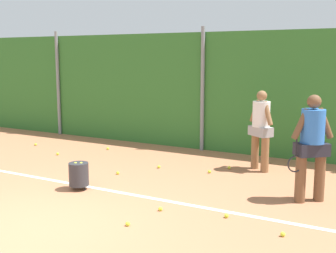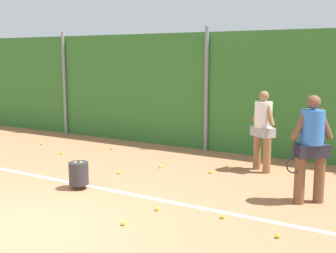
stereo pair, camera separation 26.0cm
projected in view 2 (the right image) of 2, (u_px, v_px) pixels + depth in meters
ground_plane at (103, 194)px, 7.65m from camera, size 25.88×25.88×0.00m
hedge_fence_backdrop at (209, 92)px, 11.12m from camera, size 16.82×0.25×3.01m
fence_post_left at (65, 84)px, 13.39m from camera, size 0.10×0.10×3.15m
fence_post_center at (206, 90)px, 10.96m from camera, size 0.10×0.10×3.15m
court_baseline_paint at (111, 190)px, 7.85m from camera, size 12.29×0.10×0.01m
player_midcourt at (311, 143)px, 7.04m from camera, size 0.62×0.63×1.80m
player_backcourt_far at (263, 126)px, 9.04m from camera, size 0.61×0.52×1.71m
ball_hopper at (79, 173)px, 7.92m from camera, size 0.36×0.36×0.51m
tennis_ball_0 at (62, 153)px, 10.73m from camera, size 0.07×0.07×0.07m
tennis_ball_1 at (161, 167)px, 9.42m from camera, size 0.07×0.07×0.07m
tennis_ball_2 at (41, 144)px, 11.90m from camera, size 0.07×0.07×0.07m
tennis_ball_3 at (112, 148)px, 11.31m from camera, size 0.07×0.07×0.07m
tennis_ball_4 at (123, 223)px, 6.23m from camera, size 0.07×0.07×0.07m
tennis_ball_5 at (223, 216)px, 6.49m from camera, size 0.07×0.07×0.07m
tennis_ball_6 at (211, 172)px, 8.99m from camera, size 0.07×0.07×0.07m
tennis_ball_7 at (157, 209)px, 6.82m from camera, size 0.07×0.07×0.07m
tennis_ball_9 at (231, 168)px, 9.30m from camera, size 0.07×0.07×0.07m
tennis_ball_10 at (278, 236)px, 5.80m from camera, size 0.07×0.07×0.07m
tennis_ball_13 at (119, 172)px, 8.95m from camera, size 0.07×0.07×0.07m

